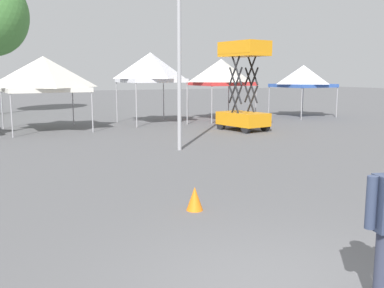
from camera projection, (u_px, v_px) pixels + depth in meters
The scene contains 7 objects.
canopy_tent_left_of_center at pixel (44, 74), 19.76m from camera, with size 3.77×3.77×3.40m.
canopy_tent_behind_center at pixel (151, 68), 22.71m from camera, with size 3.14×3.14×3.72m.
canopy_tent_right_of_center at pixel (221, 72), 24.58m from camera, with size 3.07×3.07×3.45m.
canopy_tent_behind_right at pixel (303, 76), 26.47m from camera, with size 3.23×3.23×3.15m.
scissor_lift at pixel (243, 104), 20.00m from camera, with size 1.78×2.51×4.05m.
light_pole_near_lift at pixel (179, 13), 14.16m from camera, with size 0.36×0.36×7.98m.
traffic_cone_lot_center at pixel (195, 199), 8.21m from camera, with size 0.32×0.32×0.45m, color orange.
Camera 1 is at (-2.98, -3.78, 2.54)m, focal length 40.53 mm.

